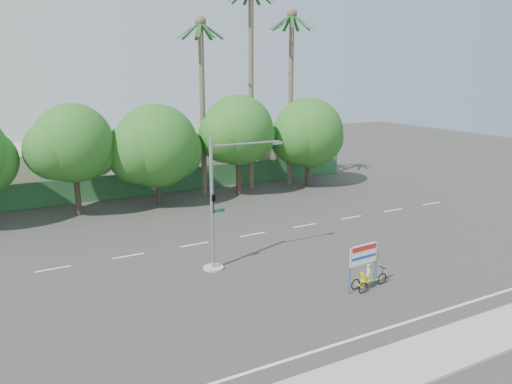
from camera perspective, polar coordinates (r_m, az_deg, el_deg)
name	(u,v)px	position (r m, az deg, el deg)	size (l,w,h in m)	color
ground	(294,287)	(24.73, 4.33, -10.78)	(120.00, 120.00, 0.00)	#33302D
sidewalk_near	(407,363)	(19.59, 16.90, -18.24)	(50.00, 2.40, 0.12)	gray
fence	(157,182)	(43.18, -11.23, 1.10)	(38.00, 0.08, 2.00)	#336B3D
building_left	(23,173)	(45.66, -25.08, 2.02)	(12.00, 8.00, 4.00)	beige
building_right	(221,157)	(49.95, -4.05, 3.96)	(14.00, 8.00, 3.60)	beige
tree_left	(73,146)	(37.58, -20.21, 4.95)	(6.66, 5.60, 8.07)	#473828
tree_center	(156,148)	(38.96, -11.39, 4.93)	(7.62, 6.40, 7.85)	#473828
tree_right	(238,133)	(41.43, -2.10, 6.78)	(6.90, 5.80, 8.36)	#473828
tree_far_right	(308,135)	(45.02, 5.96, 6.51)	(7.38, 6.20, 7.94)	#473828
palm_tall	(251,68)	(43.39, -0.57, 14.02)	(3.73, 3.79, 17.45)	#70604C
palm_mid	(291,80)	(45.41, 4.01, 12.63)	(3.73, 3.79, 15.45)	#70604C
palm_short	(202,88)	(41.50, -6.18, 11.74)	(3.73, 3.79, 14.45)	#70604C
traffic_signal	(218,215)	(26.02, -4.40, -2.66)	(4.72, 1.10, 7.00)	gray
trike_billboard	(366,270)	(24.62, 12.51, -8.70)	(2.49, 0.61, 2.45)	black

